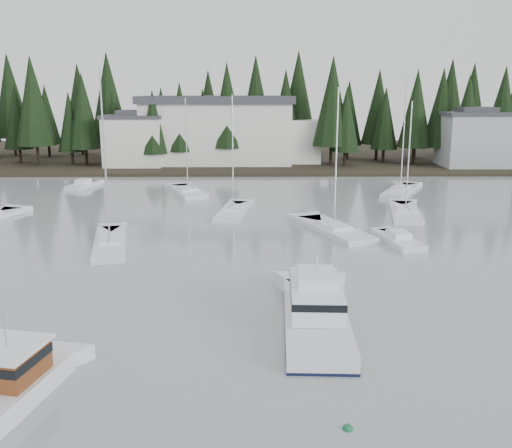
% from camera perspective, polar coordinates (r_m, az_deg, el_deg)
% --- Properties ---
extents(far_shore_land, '(240.00, 54.00, 1.00)m').
position_cam_1_polar(far_shore_land, '(110.32, -0.82, 6.86)').
color(far_shore_land, black).
rests_on(far_shore_land, ground).
extents(conifer_treeline, '(200.00, 22.00, 20.00)m').
position_cam_1_polar(conifer_treeline, '(99.40, -0.85, 6.13)').
color(conifer_treeline, black).
rests_on(conifer_treeline, ground).
extents(house_west, '(9.54, 7.42, 8.75)m').
position_cam_1_polar(house_west, '(93.79, -12.06, 8.26)').
color(house_west, silver).
rests_on(house_west, ground).
extents(house_east_a, '(10.60, 8.48, 9.25)m').
position_cam_1_polar(house_east_a, '(97.61, 20.98, 8.02)').
color(house_east_a, '#999EA0').
rests_on(house_east_a, ground).
extents(harbor_inn, '(29.50, 11.50, 10.90)m').
position_cam_1_polar(harbor_inn, '(95.25, -2.67, 9.29)').
color(harbor_inn, silver).
rests_on(harbor_inn, ground).
extents(cabin_cruiser_center, '(3.84, 10.88, 4.61)m').
position_cam_1_polar(cabin_cruiser_center, '(31.36, 5.99, -8.99)').
color(cabin_cruiser_center, silver).
rests_on(cabin_cruiser_center, ground).
extents(sailboat_2, '(6.96, 10.14, 14.78)m').
position_cam_1_polar(sailboat_2, '(73.03, 14.23, 3.13)').
color(sailboat_2, silver).
rests_on(sailboat_2, ground).
extents(sailboat_4, '(4.55, 10.55, 14.85)m').
position_cam_1_polar(sailboat_4, '(48.27, -14.38, -2.05)').
color(sailboat_4, silver).
rests_on(sailboat_4, ground).
extents(sailboat_5, '(4.59, 10.27, 11.94)m').
position_cam_1_polar(sailboat_5, '(60.30, 14.69, 0.96)').
color(sailboat_5, silver).
rests_on(sailboat_5, ground).
extents(sailboat_6, '(3.76, 9.03, 12.55)m').
position_cam_1_polar(sailboat_6, '(58.82, -2.29, 1.10)').
color(sailboat_6, silver).
rests_on(sailboat_6, ground).
extents(sailboat_9, '(6.47, 10.49, 13.25)m').
position_cam_1_polar(sailboat_9, '(51.81, 7.79, -0.72)').
color(sailboat_9, silver).
rests_on(sailboat_9, ground).
extents(sailboat_10, '(5.74, 9.47, 12.07)m').
position_cam_1_polar(sailboat_10, '(70.69, -6.83, 3.10)').
color(sailboat_10, silver).
rests_on(sailboat_10, ground).
extents(runabout_1, '(3.33, 6.52, 1.42)m').
position_cam_1_polar(runabout_1, '(49.09, 14.05, -1.71)').
color(runabout_1, silver).
rests_on(runabout_1, ground).
extents(runabout_3, '(3.71, 6.07, 1.42)m').
position_cam_1_polar(runabout_3, '(78.13, -16.86, 3.65)').
color(runabout_3, silver).
rests_on(runabout_3, ground).
extents(mooring_buoy_green, '(0.41, 0.41, 0.41)m').
position_cam_1_polar(mooring_buoy_green, '(23.25, 9.14, -19.60)').
color(mooring_buoy_green, '#145933').
rests_on(mooring_buoy_green, ground).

